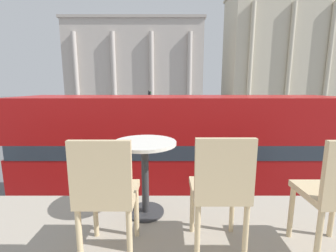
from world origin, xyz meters
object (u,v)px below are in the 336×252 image
cafe_dining_table (145,161)px  car_navy (171,114)px  traffic_light_mid (131,108)px  traffic_light_near (58,120)px  cafe_chair_1 (220,188)px  pedestrian_grey (213,113)px  traffic_light_far (149,100)px  plaza_building_right (294,50)px  plaza_building_left (137,66)px  cafe_chair_0 (107,191)px  pedestrian_black (149,111)px  pedestrian_yellow (90,122)px  pedestrian_blue (149,113)px  double_decker_bus (179,148)px

cafe_dining_table → car_navy: bearing=88.9°
traffic_light_mid → car_navy: 8.82m
traffic_light_mid → car_navy: bearing=62.1°
traffic_light_near → cafe_chair_1: bearing=-59.4°
pedestrian_grey → cafe_dining_table: bearing=-146.3°
traffic_light_near → traffic_light_far: traffic_light_far is taller
traffic_light_far → cafe_chair_1: bearing=-84.3°
pedestrian_grey → plaza_building_right: bearing=3.5°
plaza_building_right → plaza_building_left: bearing=-172.2°
cafe_chair_0 → car_navy: (0.76, 28.42, -2.96)m
cafe_chair_0 → plaza_building_right: (29.76, 52.85, 8.96)m
cafe_dining_table → traffic_light_near: cafe_dining_table is taller
traffic_light_near → traffic_light_far: bearing=76.4°
cafe_chair_1 → cafe_dining_table: bearing=134.0°
cafe_dining_table → traffic_light_far: 28.81m
pedestrian_grey → pedestrian_black: (-8.69, 3.30, -0.05)m
cafe_chair_1 → traffic_light_far: (-2.94, 29.21, -1.17)m
pedestrian_yellow → pedestrian_blue: (5.12, 7.38, -0.01)m
cafe_dining_table → traffic_light_near: 13.26m
pedestrian_yellow → cafe_chair_1: bearing=94.7°
cafe_chair_1 → traffic_light_mid: cafe_chair_1 is taller
cafe_chair_0 → traffic_light_far: 29.37m
double_decker_bus → traffic_light_near: (-7.10, 5.97, 0.14)m
cafe_chair_1 → plaza_building_right: bearing=56.5°
double_decker_bus → plaza_building_left: size_ratio=0.38×
cafe_chair_1 → double_decker_bus: bearing=85.3°
cafe_chair_0 → traffic_light_mid: (-3.29, 20.75, -1.37)m
traffic_light_far → pedestrian_grey: 8.73m
double_decker_bus → pedestrian_black: size_ratio=6.67×
pedestrian_blue → pedestrian_black: size_ratio=1.09×
pedestrian_yellow → pedestrian_grey: pedestrian_yellow is taller
pedestrian_grey → cafe_chair_0: bearing=-146.5°
cafe_chair_0 → traffic_light_mid: cafe_chair_0 is taller
cafe_dining_table → pedestrian_yellow: 20.92m
cafe_chair_1 → traffic_light_near: size_ratio=0.25×
plaza_building_right → pedestrian_black: plaza_building_right is taller
cafe_chair_0 → plaza_building_left: 48.60m
plaza_building_left → double_decker_bus: bearing=-80.3°
traffic_light_near → pedestrian_yellow: 8.09m
plaza_building_left → car_navy: bearing=-70.0°
pedestrian_blue → pedestrian_grey: size_ratio=1.03×
cafe_dining_table → cafe_chair_0: size_ratio=0.80×
traffic_light_near → pedestrian_grey: size_ratio=2.19×
double_decker_bus → cafe_chair_1: (0.01, -6.03, 1.40)m
cafe_chair_1 → plaza_building_left: (-7.13, 47.86, 5.07)m
cafe_chair_0 → traffic_light_near: 13.67m
cafe_chair_1 → traffic_light_near: 14.00m
plaza_building_right → cafe_dining_table: bearing=-119.5°
cafe_chair_0 → pedestrian_black: size_ratio=0.57×
car_navy → pedestrian_yellow: 11.58m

